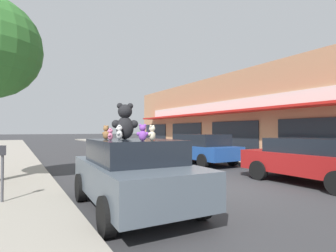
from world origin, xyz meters
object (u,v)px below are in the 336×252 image
Objects in this scene: parking_meter at (2,166)px; teddy_bear_giant at (125,122)px; teddy_bear_white at (119,132)px; parked_car_far_center at (201,148)px; plush_art_car at (134,172)px; teddy_bear_cream at (152,133)px; teddy_bear_brown at (106,133)px; parked_car_far_left at (310,159)px; teddy_bear_pink at (110,134)px; teddy_bear_purple at (143,133)px.

teddy_bear_giant is at bearing -25.51° from parking_meter.
teddy_bear_white is 0.08× the size of parked_car_far_center.
plush_art_car is 13.04× the size of teddy_bear_cream.
teddy_bear_brown is 0.08× the size of parked_car_far_left.
plush_art_car is 4.79× the size of teddy_bear_giant.
teddy_bear_giant is 2.92m from parking_meter.
parked_car_far_left is at bearing 115.65° from teddy_bear_pink.
teddy_bear_white reaches higher than parked_car_far_center.
teddy_bear_brown is at bearing 5.97° from teddy_bear_giant.
teddy_bear_purple is (-0.14, -0.78, 0.89)m from plush_art_car.
teddy_bear_cream is at bearing 74.22° from teddy_bear_pink.
teddy_bear_cream reaches higher than parking_meter.
teddy_bear_brown reaches higher than teddy_bear_pink.
teddy_bear_giant is at bearing -112.73° from teddy_bear_cream.
teddy_bear_purple is 0.20m from teddy_bear_cream.
teddy_bear_cream is (0.06, -0.78, 0.88)m from plush_art_car.
plush_art_car is at bearing -78.67° from teddy_bear_purple.
teddy_bear_cream is at bearing -133.82° from parked_car_far_center.
teddy_bear_giant is 0.20× the size of parked_car_far_left.
teddy_bear_pink is 0.20× the size of parking_meter.
plush_art_car is 12.58× the size of teddy_bear_brown.
teddy_bear_pink is at bearing 65.69° from teddy_bear_giant.
teddy_bear_giant reaches higher than teddy_bear_brown.
parked_car_far_center is (6.10, 5.51, 0.02)m from plush_art_car.
parking_meter is at bearing 167.52° from parked_car_far_left.
teddy_bear_giant reaches higher than parked_car_far_left.
parking_meter is at bearing -70.96° from teddy_bear_cream.
teddy_bear_pink is 0.90m from teddy_bear_cream.
parked_car_far_center is (6.17, 5.14, -1.12)m from teddy_bear_giant.
parking_meter is at bearing -22.56° from teddy_bear_purple.
plush_art_car is at bearing -114.53° from teddy_bear_cream.
parked_car_far_left is at bearing -12.48° from parking_meter.
teddy_bear_pink reaches higher than parked_car_far_left.
teddy_bear_cream is at bearing -176.01° from parked_car_far_left.
teddy_bear_giant is at bearing -132.80° from teddy_bear_brown.
teddy_bear_cream is 0.07× the size of parked_car_far_left.
teddy_bear_pink is (-0.11, -0.64, -0.03)m from teddy_bear_brown.
teddy_bear_white is at bearing 175.00° from parked_car_far_left.
teddy_bear_brown is (-0.42, 0.11, -0.25)m from teddy_bear_giant.
teddy_bear_purple is at bearing -176.20° from parked_car_far_left.
teddy_bear_purple is (-0.07, -1.15, -0.25)m from teddy_bear_giant.
parking_meter is (-8.64, 1.91, 0.15)m from parked_car_far_left.
teddy_bear_giant is 3.35× the size of teddy_bear_pink.
parking_meter is at bearing -155.38° from parked_car_far_center.
teddy_bear_purple is 1.30× the size of teddy_bear_pink.
teddy_bear_white is 2.75m from parking_meter.
teddy_bear_cream is 0.25× the size of parking_meter.
parked_car_far_left is 3.40× the size of parking_meter.
teddy_bear_cream is 1.03m from teddy_bear_white.
teddy_bear_pink reaches higher than plush_art_car.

